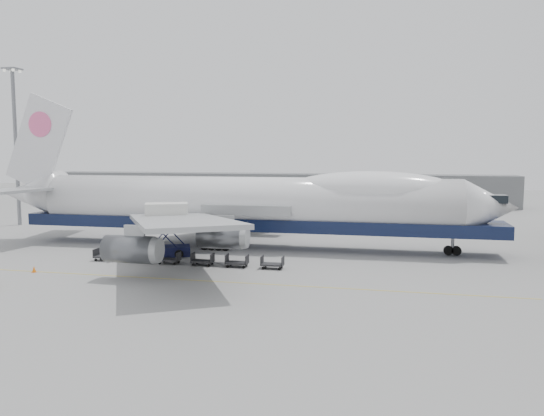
# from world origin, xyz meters

# --- Properties ---
(ground) EXTENTS (260.00, 260.00, 0.00)m
(ground) POSITION_xyz_m (0.00, 0.00, 0.00)
(ground) COLOR gray
(ground) RESTS_ON ground
(apron_line) EXTENTS (60.00, 0.15, 0.01)m
(apron_line) POSITION_xyz_m (0.00, -6.00, 0.01)
(apron_line) COLOR gold
(apron_line) RESTS_ON ground
(hangar) EXTENTS (110.00, 8.00, 7.00)m
(hangar) POSITION_xyz_m (-10.00, 70.00, 3.50)
(hangar) COLOR slate
(hangar) RESTS_ON ground
(floodlight_mast) EXTENTS (2.40, 2.40, 25.43)m
(floodlight_mast) POSITION_xyz_m (-42.00, 24.00, 14.27)
(floodlight_mast) COLOR slate
(floodlight_mast) RESTS_ON ground
(airliner) EXTENTS (67.00, 55.30, 19.98)m
(airliner) POSITION_xyz_m (0.64, 12.00, 5.62)
(airliner) COLOR white
(airliner) RESTS_ON ground
(catering_truck) EXTENTS (5.75, 4.89, 6.14)m
(catering_truck) POSITION_xyz_m (-7.31, 4.52, 3.45)
(catering_truck) COLOR #171B47
(catering_truck) RESTS_ON ground
(traffic_cone) EXTENTS (0.43, 0.43, 0.63)m
(traffic_cone) POSITION_xyz_m (-16.89, -6.28, 0.30)
(traffic_cone) COLOR orange
(traffic_cone) RESTS_ON ground
(dolly_0) EXTENTS (2.30, 1.35, 1.30)m
(dolly_0) POSITION_xyz_m (-12.92, 0.46, 0.53)
(dolly_0) COLOR #2D2D30
(dolly_0) RESTS_ON ground
(dolly_1) EXTENTS (2.30, 1.35, 1.30)m
(dolly_1) POSITION_xyz_m (-9.13, 0.46, 0.53)
(dolly_1) COLOR #2D2D30
(dolly_1) RESTS_ON ground
(dolly_2) EXTENTS (2.30, 1.35, 1.30)m
(dolly_2) POSITION_xyz_m (-5.34, 0.46, 0.53)
(dolly_2) COLOR #2D2D30
(dolly_2) RESTS_ON ground
(dolly_3) EXTENTS (2.30, 1.35, 1.30)m
(dolly_3) POSITION_xyz_m (-1.54, 0.46, 0.53)
(dolly_3) COLOR #2D2D30
(dolly_3) RESTS_ON ground
(dolly_4) EXTENTS (2.30, 1.35, 1.30)m
(dolly_4) POSITION_xyz_m (2.25, 0.46, 0.53)
(dolly_4) COLOR #2D2D30
(dolly_4) RESTS_ON ground
(dolly_5) EXTENTS (2.30, 1.35, 1.30)m
(dolly_5) POSITION_xyz_m (6.04, 0.46, 0.53)
(dolly_5) COLOR #2D2D30
(dolly_5) RESTS_ON ground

